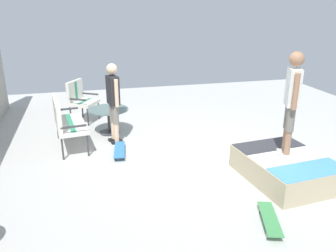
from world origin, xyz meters
The scene contains 9 objects.
ground_plane centered at (0.00, 0.00, -0.05)m, with size 12.00×12.00×0.10m, color #B2B2AD.
skate_ramp centered at (-1.19, -1.39, 0.21)m, with size 1.71×1.95×0.42m.
patio_bench centered at (1.10, 2.23, 0.62)m, with size 1.31×0.70×1.02m.
patio_chair_near_house centered at (2.77, 1.92, 0.61)m, with size 0.82×0.79×1.02m.
patio_table centered at (1.73, 1.31, 0.40)m, with size 0.90×0.90×0.57m.
person_watching centered at (1.16, 1.24, 0.98)m, with size 0.47×0.31×1.67m.
person_skater centered at (-1.14, -1.35, 1.41)m, with size 0.45×0.33×1.70m.
skateboard_by_bench centered at (0.51, 1.22, 0.08)m, with size 0.82×0.31×0.10m.
skateboard_spare centered at (-2.28, -0.46, 0.08)m, with size 0.82×0.44×0.10m.
Camera 1 is at (-5.76, 1.81, 2.80)m, focal length 37.03 mm.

